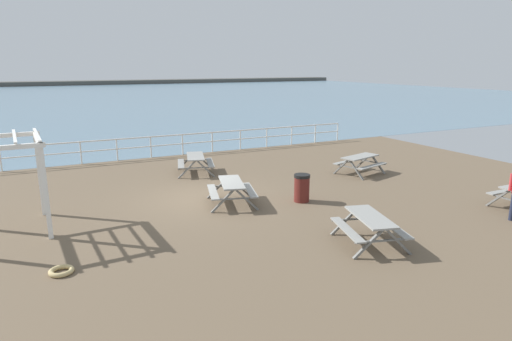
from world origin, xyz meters
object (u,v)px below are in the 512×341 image
at_px(litter_bin, 302,188).
at_px(picnic_table_near_right, 360,160).
at_px(picnic_table_far_right, 370,223).
at_px(picnic_table_near_left, 232,187).
at_px(picnic_table_far_left, 195,160).

bearing_deg(litter_bin, picnic_table_near_right, 27.04).
bearing_deg(picnic_table_far_right, litter_bin, 10.25).
relative_size(picnic_table_near_left, picnic_table_far_right, 1.00).
bearing_deg(picnic_table_far_right, picnic_table_near_right, -21.59).
xyz_separation_m(picnic_table_far_left, picnic_table_far_right, (1.55, -9.33, 0.00)).
bearing_deg(picnic_table_far_right, picnic_table_far_left, 25.44).
distance_m(picnic_table_near_left, litter_bin, 2.40).
relative_size(picnic_table_near_left, litter_bin, 2.25).
bearing_deg(picnic_table_near_left, picnic_table_near_right, -62.15).
xyz_separation_m(picnic_table_near_left, picnic_table_near_right, (6.56, 1.39, 0.00)).
distance_m(picnic_table_far_left, litter_bin, 5.76).
distance_m(picnic_table_near_left, picnic_table_far_left, 4.62).
distance_m(picnic_table_near_right, litter_bin, 4.84).
height_order(picnic_table_near_right, picnic_table_far_left, same).
xyz_separation_m(picnic_table_near_left, picnic_table_far_right, (1.86, -4.72, 0.00)).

